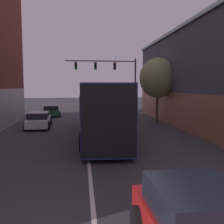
% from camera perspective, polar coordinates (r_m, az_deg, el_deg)
% --- Properties ---
extents(lane_center_line, '(0.14, 42.94, 0.01)m').
position_cam_1_polar(lane_center_line, '(17.33, -5.54, -5.73)').
color(lane_center_line, silver).
rests_on(lane_center_line, ground_plane).
extents(bus, '(3.22, 12.79, 3.56)m').
position_cam_1_polar(bus, '(17.46, -1.85, 0.98)').
color(bus, navy).
rests_on(bus, ground_plane).
extents(parked_car_left_near, '(2.19, 4.40, 1.30)m').
position_cam_1_polar(parked_car_left_near, '(22.49, -15.68, -1.70)').
color(parked_car_left_near, silver).
rests_on(parked_car_left_near, ground_plane).
extents(parked_car_left_mid, '(2.43, 4.44, 1.24)m').
position_cam_1_polar(parked_car_left_mid, '(31.23, -13.14, 0.26)').
color(parked_car_left_mid, '#285633').
rests_on(parked_car_left_mid, ground_plane).
extents(traffic_signal_gantry, '(7.68, 0.36, 6.43)m').
position_cam_1_polar(traffic_signal_gantry, '(28.67, 0.08, 8.33)').
color(traffic_signal_gantry, '#514C47').
rests_on(traffic_signal_gantry, ground_plane).
extents(street_tree_near, '(3.30, 2.97, 6.00)m').
position_cam_1_polar(street_tree_near, '(24.41, 9.89, 7.31)').
color(street_tree_near, brown).
rests_on(street_tree_near, ground_plane).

